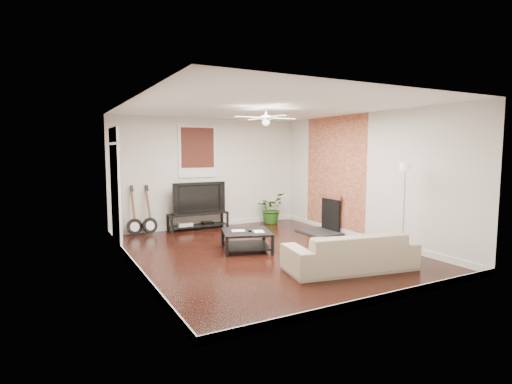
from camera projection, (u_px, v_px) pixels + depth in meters
room at (266, 181)px, 7.71m from camera, size 5.01×6.01×2.81m
brick_accent at (334, 174)px, 9.75m from camera, size 0.02×2.20×2.80m
fireplace at (324, 214)px, 9.72m from camera, size 0.80×1.10×0.92m
window_back at (198, 152)px, 10.12m from camera, size 1.00×0.06×1.30m
door_left at (116, 186)px, 8.24m from camera, size 0.08×1.00×2.50m
tv_stand at (198, 221)px, 10.09m from camera, size 1.51×0.40×0.42m
tv at (198, 197)px, 10.05m from camera, size 1.35×0.18×0.78m
coffee_table at (247, 241)px, 7.99m from camera, size 1.17×1.17×0.39m
sofa at (350, 251)px, 6.68m from camera, size 2.30×1.24×0.64m
floor_lamp at (404, 210)px, 7.34m from camera, size 0.34×0.34×1.78m
potted_plant at (271, 208)px, 10.91m from camera, size 0.98×0.96×0.83m
guitar_left at (134, 210)px, 9.29m from camera, size 0.41×0.32×1.20m
guitar_right at (150, 209)px, 9.43m from camera, size 0.43×0.35×1.20m
ceiling_fan at (266, 118)px, 7.58m from camera, size 1.24×1.24×0.32m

